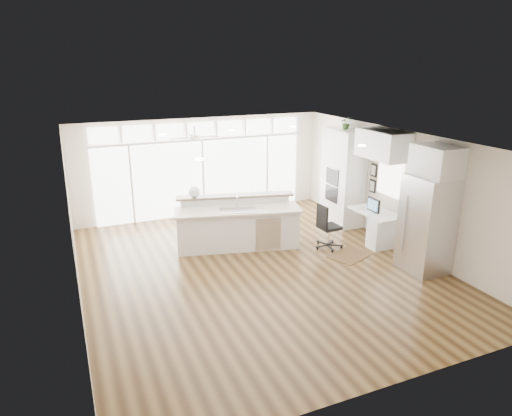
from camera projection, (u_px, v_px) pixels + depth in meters
name	position (u px, v px, depth m)	size (l,w,h in m)	color
floor	(259.00, 269.00, 9.55)	(7.00, 8.00, 0.02)	#3C2712
ceiling	(260.00, 140.00, 8.72)	(7.00, 8.00, 0.02)	white
wall_back	(202.00, 167.00, 12.63)	(7.00, 0.04, 2.70)	beige
wall_front	(388.00, 299.00, 5.63)	(7.00, 0.04, 2.70)	beige
wall_left	(73.00, 232.00, 7.82)	(0.04, 8.00, 2.70)	beige
wall_right	(399.00, 189.00, 10.44)	(0.04, 8.00, 2.70)	beige
glass_wall	(203.00, 178.00, 12.67)	(5.80, 0.06, 2.08)	white
transom_row	(201.00, 130.00, 12.26)	(5.90, 0.06, 0.40)	white
desk_window	(390.00, 178.00, 10.62)	(0.04, 0.85, 0.85)	silver
ceiling_fan	(195.00, 133.00, 11.05)	(1.16, 1.16, 0.32)	silver
recessed_lights	(255.00, 140.00, 8.90)	(3.40, 3.00, 0.02)	white
oven_cabinet	(343.00, 177.00, 11.92)	(0.64, 1.20, 2.50)	white
desk_nook	(374.00, 227.00, 10.86)	(0.72, 1.30, 0.76)	white
upper_cabinets	(383.00, 145.00, 10.27)	(0.64, 1.30, 0.64)	white
refrigerator	(427.00, 224.00, 9.22)	(0.76, 0.90, 2.00)	silver
fridge_cabinet	(437.00, 161.00, 8.84)	(0.64, 0.90, 0.60)	white
framed_photos	(373.00, 178.00, 11.21)	(0.06, 0.22, 0.80)	black
kitchen_island	(238.00, 224.00, 10.48)	(2.88, 1.08, 1.14)	white
rug	(350.00, 255.00, 10.20)	(0.92, 0.66, 0.01)	#342010
office_chair	(329.00, 227.00, 10.46)	(0.55, 0.50, 1.05)	black
fishbowl	(194.00, 192.00, 10.50)	(0.27, 0.27, 0.27)	white
monitor	(374.00, 205.00, 10.66)	(0.07, 0.43, 0.36)	black
keyboard	(367.00, 213.00, 10.65)	(0.12, 0.32, 0.02)	white
potted_plant	(346.00, 124.00, 11.50)	(0.29, 0.32, 0.25)	#345B27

